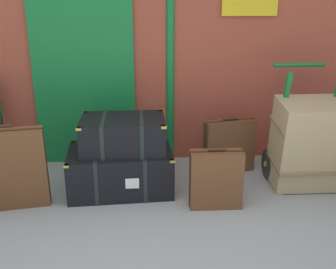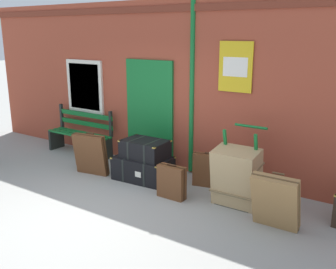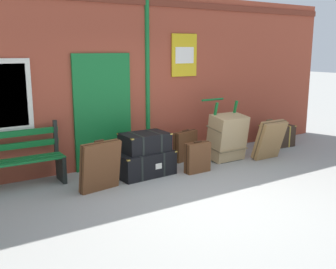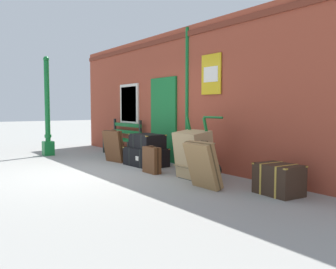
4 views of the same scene
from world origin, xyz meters
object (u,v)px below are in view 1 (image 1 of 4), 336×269
at_px(large_brown_trunk, 309,144).
at_px(suitcase_umber, 8,170).
at_px(suitcase_cream, 229,146).
at_px(steamer_trunk_base, 120,170).
at_px(suitcase_tan, 216,179).
at_px(steamer_trunk_middle, 123,134).
at_px(porters_trolley, 301,156).

xyz_separation_m(large_brown_trunk, suitcase_umber, (-2.82, -0.28, -0.07)).
bearing_deg(large_brown_trunk, suitcase_cream, 148.09).
relative_size(steamer_trunk_base, large_brown_trunk, 1.12).
distance_m(suitcase_cream, suitcase_tan, 0.81).
height_order(steamer_trunk_middle, porters_trolley, porters_trolley).
relative_size(steamer_trunk_base, steamer_trunk_middle, 1.29).
distance_m(large_brown_trunk, suitcase_tan, 1.05).
distance_m(steamer_trunk_base, large_brown_trunk, 1.88).
relative_size(steamer_trunk_middle, large_brown_trunk, 0.87).
relative_size(suitcase_umber, suitcase_cream, 1.30).
bearing_deg(suitcase_cream, suitcase_umber, -161.31).
distance_m(steamer_trunk_middle, porters_trolley, 1.85).
distance_m(steamer_trunk_base, steamer_trunk_middle, 0.37).
bearing_deg(steamer_trunk_middle, suitcase_tan, -26.02).
bearing_deg(suitcase_cream, steamer_trunk_middle, -162.56).
bearing_deg(suitcase_cream, steamer_trunk_base, -162.66).
xyz_separation_m(porters_trolley, large_brown_trunk, (0.00, -0.18, 0.20)).
xyz_separation_m(steamer_trunk_middle, suitcase_umber, (-1.00, -0.37, -0.19)).
bearing_deg(suitcase_tan, porters_trolley, 27.43).
distance_m(suitcase_umber, suitcase_tan, 1.85).
distance_m(steamer_trunk_middle, suitcase_tan, 0.99).
height_order(steamer_trunk_middle, suitcase_cream, steamer_trunk_middle).
bearing_deg(large_brown_trunk, steamer_trunk_base, 177.73).
height_order(steamer_trunk_base, steamer_trunk_middle, steamer_trunk_middle).
relative_size(porters_trolley, suitcase_tan, 2.04).
distance_m(suitcase_umber, suitcase_cream, 2.24).
bearing_deg(suitcase_cream, porters_trolley, -20.24).
xyz_separation_m(suitcase_umber, suitcase_cream, (2.12, 0.72, -0.10)).
bearing_deg(suitcase_tan, large_brown_trunk, 18.62).
xyz_separation_m(steamer_trunk_base, suitcase_umber, (-0.96, -0.36, 0.18)).
distance_m(large_brown_trunk, suitcase_umber, 2.84).
xyz_separation_m(steamer_trunk_middle, suitcase_tan, (0.84, -0.41, -0.31)).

